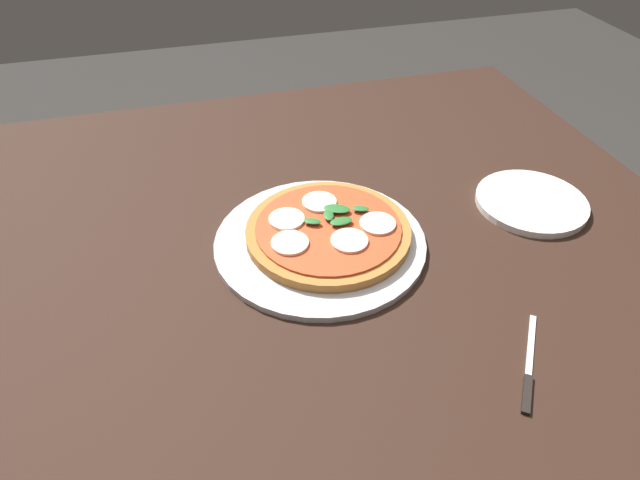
{
  "coord_description": "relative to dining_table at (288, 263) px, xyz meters",
  "views": [
    {
      "loc": [
        -0.15,
        -0.77,
        1.35
      ],
      "look_at": [
        0.05,
        -0.05,
        0.73
      ],
      "focal_mm": 30.77,
      "sensor_mm": 36.0,
      "label": 1
    }
  ],
  "objects": [
    {
      "name": "ground_plane",
      "position": [
        0.0,
        0.0,
        -0.64
      ],
      "size": [
        6.0,
        6.0,
        0.0
      ],
      "primitive_type": "plane",
      "color": "#2D2B28"
    },
    {
      "name": "dining_table",
      "position": [
        0.0,
        0.0,
        0.0
      ],
      "size": [
        1.5,
        1.18,
        0.72
      ],
      "color": "black",
      "rests_on": "ground_plane"
    },
    {
      "name": "serving_tray",
      "position": [
        0.05,
        -0.05,
        0.08
      ],
      "size": [
        0.37,
        0.37,
        0.01
      ],
      "primitive_type": "cylinder",
      "color": "silver",
      "rests_on": "dining_table"
    },
    {
      "name": "pizza",
      "position": [
        0.07,
        -0.05,
        0.1
      ],
      "size": [
        0.29,
        0.29,
        0.03
      ],
      "color": "#B27033",
      "rests_on": "serving_tray"
    },
    {
      "name": "plate_white",
      "position": [
        0.48,
        -0.05,
        0.08
      ],
      "size": [
        0.21,
        0.21,
        0.01
      ],
      "primitive_type": "cylinder",
      "color": "white",
      "rests_on": "dining_table"
    },
    {
      "name": "knife",
      "position": [
        0.25,
        -0.4,
        0.08
      ],
      "size": [
        0.11,
        0.15,
        0.01
      ],
      "color": "black",
      "rests_on": "dining_table"
    }
  ]
}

